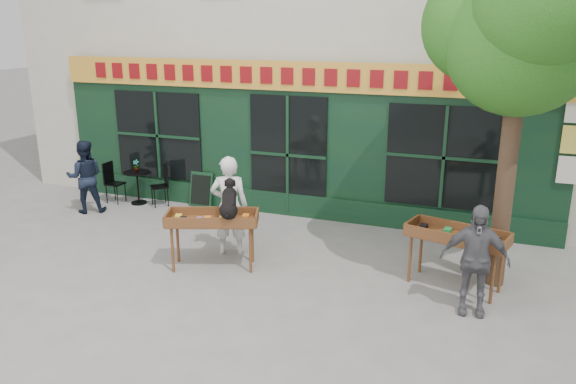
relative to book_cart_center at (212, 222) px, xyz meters
The scene contains 13 objects.
ground 1.11m from the book_cart_center, 72.34° to the left, with size 80.00×80.00×0.00m, color slate.
street_tree 5.73m from the book_cart_center, 13.19° to the left, with size 3.05×2.90×5.60m.
book_cart_center is the anchor object (origin of this frame).
dog 0.59m from the book_cart_center, ahead, with size 0.34×0.60×0.60m, color black, non-canonical shape.
woman 0.66m from the book_cart_center, 90.00° to the left, with size 0.66×0.43×1.81m, color silver.
book_cart_right 3.96m from the book_cart_center, ahead, with size 1.61×0.98×0.99m.
man_right 4.21m from the book_cart_center, ahead, with size 0.96×0.40×1.63m, color #525257.
bistro_table 4.22m from the book_cart_center, 142.14° to the left, with size 0.60×0.60×0.76m.
bistro_chair_left 4.68m from the book_cart_center, 147.92° to the left, with size 0.37×0.36×0.95m.
bistro_chair_right 3.83m from the book_cart_center, 135.14° to the left, with size 0.51×0.51×0.95m.
potted_plant 4.21m from the book_cart_center, 142.14° to the left, with size 0.15×0.10×0.28m, color gray.
man_left 4.36m from the book_cart_center, 157.30° to the left, with size 0.78×0.61×1.61m, color black.
chalkboard 3.47m from the book_cart_center, 122.51° to the left, with size 0.56×0.20×0.79m.
Camera 1 is at (4.08, -8.59, 3.99)m, focal length 35.00 mm.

